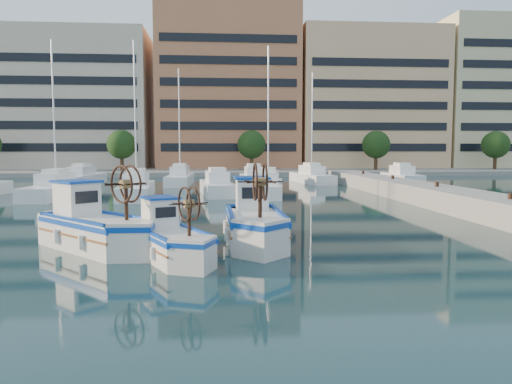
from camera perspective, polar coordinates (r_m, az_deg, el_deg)
name	(u,v)px	position (r m, az deg, el deg)	size (l,w,h in m)	color
ground	(252,255)	(17.28, -0.50, -7.17)	(300.00, 300.00, 0.00)	#18383F
quay	(487,207)	(28.81, 24.93, -1.53)	(3.00, 60.00, 1.20)	gray
waterfront	(278,103)	(82.89, 2.54, 10.15)	(180.00, 40.00, 25.60)	gray
yacht_marina	(193,184)	(44.48, -7.21, 0.94)	(41.01, 23.40, 11.50)	white
fishing_boat_a	(94,226)	(19.03, -18.06, -3.67)	(4.72, 4.86, 3.11)	silver
fishing_boat_b	(170,238)	(16.78, -9.84, -5.20)	(3.11, 4.18, 2.52)	silver
fishing_boat_c	(254,221)	(19.24, -0.19, -3.28)	(2.12, 5.09, 3.17)	silver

